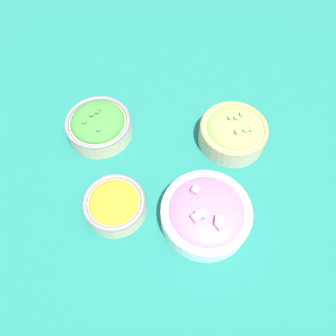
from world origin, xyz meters
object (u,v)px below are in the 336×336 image
Objects in this scene: bowl_broccoli at (98,125)px; bowl_lettuce at (233,131)px; bowl_red_onion at (206,213)px; bowl_carrots at (115,204)px.

bowl_lettuce is (-0.33, 0.04, 0.00)m from bowl_broccoli.
bowl_lettuce is 0.85× the size of bowl_red_onion.
bowl_carrots is (0.28, 0.18, -0.01)m from bowl_lettuce.
bowl_broccoli is at bearing -45.12° from bowl_red_onion.
bowl_red_onion is (0.09, 0.21, -0.00)m from bowl_lettuce.
bowl_carrots is at bearing 32.23° from bowl_lettuce.
bowl_lettuce is 0.22m from bowl_red_onion.
bowl_lettuce is at bearing -112.64° from bowl_red_onion.
bowl_red_onion is at bearing 67.36° from bowl_lettuce.
bowl_lettuce is at bearing 173.56° from bowl_broccoli.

